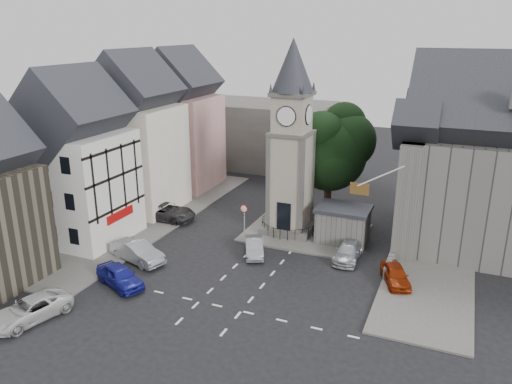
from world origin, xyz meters
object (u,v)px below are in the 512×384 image
at_px(car_east_red, 395,275).
at_px(pedestrian, 427,247).
at_px(car_west_blue, 120,276).
at_px(stone_shelter, 343,224).
at_px(clock_tower, 291,140).

bearing_deg(car_east_red, pedestrian, 50.86).
distance_m(car_west_blue, pedestrian, 23.01).
bearing_deg(stone_shelter, car_east_red, -47.59).
bearing_deg(car_west_blue, stone_shelter, -20.10).
bearing_deg(pedestrian, car_west_blue, 30.52).
bearing_deg(pedestrian, car_east_red, 68.99).
relative_size(clock_tower, car_east_red, 4.25).
bearing_deg(car_west_blue, car_east_red, -43.26).
distance_m(stone_shelter, car_east_red, 7.56).
xyz_separation_m(car_west_blue, car_east_red, (17.40, 7.69, -0.08)).
distance_m(clock_tower, stone_shelter, 8.15).
bearing_deg(clock_tower, pedestrian, -3.96).
bearing_deg(stone_shelter, pedestrian, -2.60).
height_order(stone_shelter, car_east_red, stone_shelter).
distance_m(clock_tower, car_east_red, 13.76).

